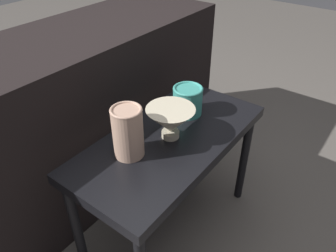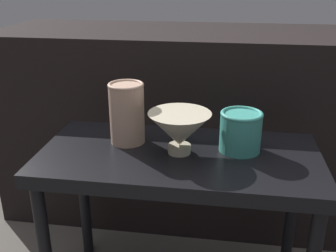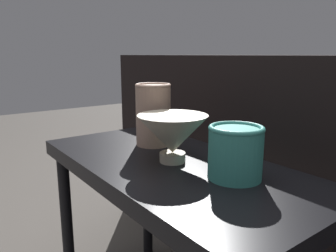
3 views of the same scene
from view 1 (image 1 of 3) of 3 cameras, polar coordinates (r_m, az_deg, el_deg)
ground_plane at (r=1.54m, az=0.33°, el=-17.12°), size 8.00×8.00×0.00m
table at (r=1.22m, az=0.40°, el=-4.21°), size 0.78×0.38×0.51m
couch_backdrop at (r=1.57m, az=-15.48°, el=1.64°), size 1.54×0.50×0.77m
bowl at (r=1.14m, az=0.29°, el=0.95°), size 0.17×0.17×0.12m
vase_textured_left at (r=1.06m, az=-7.02°, el=-0.98°), size 0.10×0.10×0.18m
vase_colorful_right at (r=1.28m, az=3.44°, el=4.54°), size 0.12×0.12×0.11m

